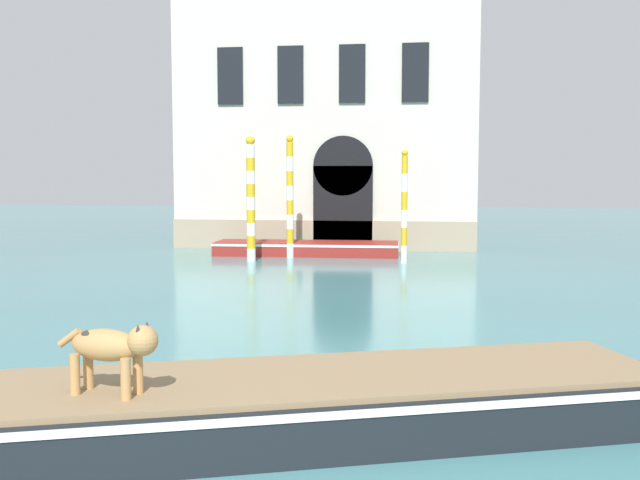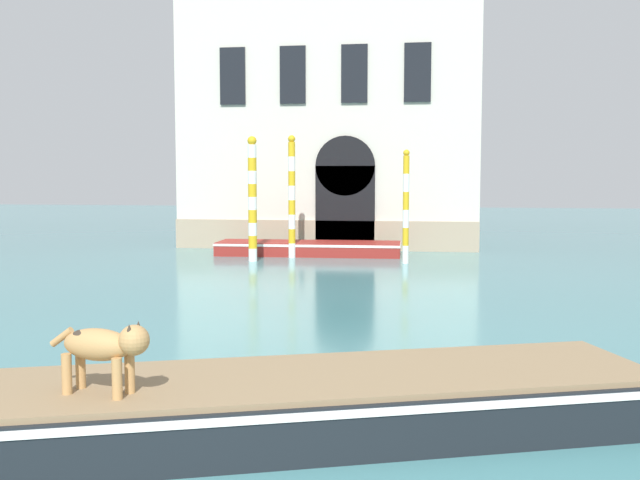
{
  "view_description": "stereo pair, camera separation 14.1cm",
  "coord_description": "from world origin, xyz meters",
  "px_view_note": "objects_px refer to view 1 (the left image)",
  "views": [
    {
      "loc": [
        1.37,
        -2.97,
        2.71
      ],
      "look_at": [
        -1.08,
        14.07,
        1.2
      ],
      "focal_mm": 42.0,
      "sensor_mm": 36.0,
      "label": 1
    },
    {
      "loc": [
        1.51,
        -2.95,
        2.71
      ],
      "look_at": [
        -1.08,
        14.07,
        1.2
      ],
      "focal_mm": 42.0,
      "sensor_mm": 36.0,
      "label": 2
    }
  ],
  "objects_px": {
    "mooring_pole_2": "(251,198)",
    "mooring_pole_0": "(404,206)",
    "dog_on_deck": "(113,347)",
    "mooring_pole_1": "(290,196)",
    "boat_moored_near_palazzo": "(307,248)",
    "boat_foreground": "(273,404)"
  },
  "relations": [
    {
      "from": "mooring_pole_1",
      "to": "mooring_pole_0",
      "type": "bearing_deg",
      "value": -15.91
    },
    {
      "from": "mooring_pole_1",
      "to": "boat_foreground",
      "type": "bearing_deg",
      "value": -80.14
    },
    {
      "from": "boat_foreground",
      "to": "boat_moored_near_palazzo",
      "type": "height_order",
      "value": "boat_foreground"
    },
    {
      "from": "boat_foreground",
      "to": "mooring_pole_1",
      "type": "xyz_separation_m",
      "value": [
        -2.87,
        16.49,
        1.68
      ]
    },
    {
      "from": "mooring_pole_0",
      "to": "mooring_pole_1",
      "type": "bearing_deg",
      "value": 164.09
    },
    {
      "from": "mooring_pole_2",
      "to": "mooring_pole_0",
      "type": "bearing_deg",
      "value": 1.8
    },
    {
      "from": "boat_foreground",
      "to": "boat_moored_near_palazzo",
      "type": "relative_size",
      "value": 1.4
    },
    {
      "from": "mooring_pole_2",
      "to": "boat_moored_near_palazzo",
      "type": "bearing_deg",
      "value": 55.7
    },
    {
      "from": "dog_on_deck",
      "to": "mooring_pole_0",
      "type": "distance_m",
      "value": 16.41
    },
    {
      "from": "boat_moored_near_palazzo",
      "to": "mooring_pole_1",
      "type": "xyz_separation_m",
      "value": [
        -0.41,
        -0.88,
        1.77
      ]
    },
    {
      "from": "dog_on_deck",
      "to": "boat_moored_near_palazzo",
      "type": "bearing_deg",
      "value": 102.46
    },
    {
      "from": "boat_moored_near_palazzo",
      "to": "dog_on_deck",
      "type": "bearing_deg",
      "value": -88.39
    },
    {
      "from": "dog_on_deck",
      "to": "mooring_pole_2",
      "type": "distance_m",
      "value": 16.32
    },
    {
      "from": "dog_on_deck",
      "to": "mooring_pole_1",
      "type": "relative_size",
      "value": 0.27
    },
    {
      "from": "boat_moored_near_palazzo",
      "to": "mooring_pole_0",
      "type": "xyz_separation_m",
      "value": [
        3.32,
        -1.94,
        1.51
      ]
    },
    {
      "from": "dog_on_deck",
      "to": "mooring_pole_2",
      "type": "height_order",
      "value": "mooring_pole_2"
    },
    {
      "from": "mooring_pole_1",
      "to": "mooring_pole_2",
      "type": "xyz_separation_m",
      "value": [
        -1.02,
        -1.21,
        -0.04
      ]
    },
    {
      "from": "boat_moored_near_palazzo",
      "to": "mooring_pole_0",
      "type": "bearing_deg",
      "value": -32.07
    },
    {
      "from": "boat_moored_near_palazzo",
      "to": "mooring_pole_1",
      "type": "height_order",
      "value": "mooring_pole_1"
    },
    {
      "from": "boat_foreground",
      "to": "mooring_pole_0",
      "type": "distance_m",
      "value": 15.51
    },
    {
      "from": "dog_on_deck",
      "to": "mooring_pole_0",
      "type": "relative_size",
      "value": 0.31
    },
    {
      "from": "mooring_pole_1",
      "to": "mooring_pole_2",
      "type": "height_order",
      "value": "mooring_pole_1"
    }
  ]
}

